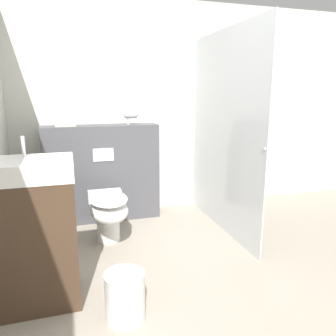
{
  "coord_description": "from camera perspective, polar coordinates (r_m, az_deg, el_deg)",
  "views": [
    {
      "loc": [
        -0.78,
        -1.8,
        1.44
      ],
      "look_at": [
        0.14,
        1.25,
        0.71
      ],
      "focal_mm": 35.0,
      "sensor_mm": 36.0,
      "label": 1
    }
  ],
  "objects": [
    {
      "name": "toilet",
      "position": [
        3.25,
        -10.37,
        -7.46
      ],
      "size": [
        0.37,
        0.67,
        0.49
      ],
      "color": "white",
      "rests_on": "ground_plane"
    },
    {
      "name": "partition_panel",
      "position": [
        3.82,
        -11.27,
        -0.89
      ],
      "size": [
        1.27,
        0.3,
        1.09
      ],
      "color": "#4C4C51",
      "rests_on": "ground_plane"
    },
    {
      "name": "folded_towel",
      "position": [
        3.73,
        -17.41,
        7.5
      ],
      "size": [
        0.21,
        0.18,
        0.07
      ],
      "color": "beige",
      "rests_on": "partition_panel"
    },
    {
      "name": "waste_bin",
      "position": [
        2.29,
        -7.48,
        -21.27
      ],
      "size": [
        0.27,
        0.27,
        0.32
      ],
      "color": "silver",
      "rests_on": "ground_plane"
    },
    {
      "name": "shower_glass",
      "position": [
        3.46,
        9.63,
        5.95
      ],
      "size": [
        0.04,
        1.61,
        2.07
      ],
      "color": "silver",
      "rests_on": "ground_plane"
    },
    {
      "name": "sink_vanity",
      "position": [
        2.44,
        -22.95,
        -10.48
      ],
      "size": [
        0.63,
        0.43,
        1.16
      ],
      "color": "#473323",
      "rests_on": "ground_plane"
    },
    {
      "name": "wall_back",
      "position": [
        4.0,
        -5.67,
        10.1
      ],
      "size": [
        8.0,
        0.06,
        2.5
      ],
      "color": "silver",
      "rests_on": "ground_plane"
    },
    {
      "name": "hair_drier",
      "position": [
        3.76,
        -6.43,
        9.14
      ],
      "size": [
        0.17,
        0.08,
        0.15
      ],
      "color": "#B7B7BC",
      "rests_on": "partition_panel"
    },
    {
      "name": "ground_plane",
      "position": [
        2.43,
        5.86,
        -23.53
      ],
      "size": [
        12.0,
        12.0,
        0.0
      ],
      "primitive_type": "plane",
      "color": "#9E9384"
    }
  ]
}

